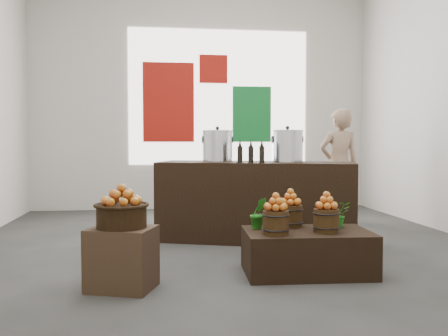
{
  "coord_description": "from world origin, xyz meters",
  "views": [
    {
      "loc": [
        -0.78,
        -5.45,
        1.2
      ],
      "look_at": [
        -0.12,
        -0.4,
        0.93
      ],
      "focal_mm": 40.0,
      "sensor_mm": 36.0,
      "label": 1
    }
  ],
  "objects": [
    {
      "name": "ground",
      "position": [
        0.0,
        0.0,
        0.0
      ],
      "size": [
        7.0,
        7.0,
        0.0
      ],
      "primitive_type": "plane",
      "color": "#3D3C3A",
      "rests_on": "ground"
    },
    {
      "name": "back_wall",
      "position": [
        0.0,
        3.5,
        2.0
      ],
      "size": [
        6.0,
        0.04,
        4.0
      ],
      "primitive_type": "cube",
      "color": "beige",
      "rests_on": "ground"
    },
    {
      "name": "back_opening",
      "position": [
        0.3,
        3.48,
        2.0
      ],
      "size": [
        3.2,
        0.02,
        2.4
      ],
      "primitive_type": "cube",
      "color": "white",
      "rests_on": "back_wall"
    },
    {
      "name": "deco_red_left",
      "position": [
        -0.6,
        3.47,
        1.9
      ],
      "size": [
        0.9,
        0.04,
        1.4
      ],
      "primitive_type": "cube",
      "color": "maroon",
      "rests_on": "back_wall"
    },
    {
      "name": "deco_green_right",
      "position": [
        0.9,
        3.47,
        1.7
      ],
      "size": [
        0.7,
        0.04,
        1.0
      ],
      "primitive_type": "cube",
      "color": "#106726",
      "rests_on": "back_wall"
    },
    {
      "name": "deco_red_upper",
      "position": [
        0.2,
        3.47,
        2.5
      ],
      "size": [
        0.5,
        0.04,
        0.5
      ],
      "primitive_type": "cube",
      "color": "maroon",
      "rests_on": "back_wall"
    },
    {
      "name": "crate",
      "position": [
        -1.08,
        -1.37,
        0.25
      ],
      "size": [
        0.61,
        0.56,
        0.5
      ],
      "primitive_type": "cube",
      "rotation": [
        0.0,
        0.0,
        -0.33
      ],
      "color": "#4E3A24",
      "rests_on": "ground"
    },
    {
      "name": "wicker_basket",
      "position": [
        -1.08,
        -1.37,
        0.6
      ],
      "size": [
        0.4,
        0.4,
        0.18
      ],
      "primitive_type": "cylinder",
      "color": "black",
      "rests_on": "crate"
    },
    {
      "name": "apples_in_basket",
      "position": [
        -1.08,
        -1.37,
        0.77
      ],
      "size": [
        0.32,
        0.32,
        0.17
      ],
      "primitive_type": null,
      "color": "#A10513",
      "rests_on": "wicker_basket"
    },
    {
      "name": "display_table",
      "position": [
        0.56,
        -1.1,
        0.2
      ],
      "size": [
        1.17,
        0.75,
        0.39
      ],
      "primitive_type": "cube",
      "rotation": [
        0.0,
        0.0,
        -0.05
      ],
      "color": "black",
      "rests_on": "ground"
    },
    {
      "name": "apple_bucket_front_left",
      "position": [
        0.23,
        -1.24,
        0.5
      ],
      "size": [
        0.23,
        0.23,
        0.21
      ],
      "primitive_type": "cylinder",
      "color": "#3D2810",
      "rests_on": "display_table"
    },
    {
      "name": "apples_in_bucket_front_left",
      "position": [
        0.23,
        -1.24,
        0.68
      ],
      "size": [
        0.17,
        0.17,
        0.15
      ],
      "primitive_type": null,
      "color": "#A10513",
      "rests_on": "apple_bucket_front_left"
    },
    {
      "name": "apple_bucket_front_right",
      "position": [
        0.7,
        -1.19,
        0.5
      ],
      "size": [
        0.23,
        0.23,
        0.21
      ],
      "primitive_type": "cylinder",
      "color": "#3D2810",
      "rests_on": "display_table"
    },
    {
      "name": "apples_in_bucket_front_right",
      "position": [
        0.7,
        -1.19,
        0.68
      ],
      "size": [
        0.17,
        0.17,
        0.15
      ],
      "primitive_type": null,
      "color": "#A10513",
      "rests_on": "apple_bucket_front_right"
    },
    {
      "name": "apple_bucket_rear",
      "position": [
        0.45,
        -0.88,
        0.5
      ],
      "size": [
        0.23,
        0.23,
        0.21
      ],
      "primitive_type": "cylinder",
      "color": "#3D2810",
      "rests_on": "display_table"
    },
    {
      "name": "apples_in_bucket_rear",
      "position": [
        0.45,
        -0.88,
        0.68
      ],
      "size": [
        0.17,
        0.17,
        0.15
      ],
      "primitive_type": null,
      "color": "#A10513",
      "rests_on": "apple_bucket_rear"
    },
    {
      "name": "herb_garnish_right",
      "position": [
        0.9,
        -0.95,
        0.51
      ],
      "size": [
        0.24,
        0.22,
        0.25
      ],
      "primitive_type": "imported",
      "rotation": [
        0.0,
        0.0,
        0.13
      ],
      "color": "#1B6C16",
      "rests_on": "display_table"
    },
    {
      "name": "herb_garnish_left",
      "position": [
        0.13,
        -0.94,
        0.54
      ],
      "size": [
        0.18,
        0.15,
        0.29
      ],
      "primitive_type": "imported",
      "rotation": [
        0.0,
        0.0,
        0.13
      ],
      "color": "#1B6C16",
      "rests_on": "display_table"
    },
    {
      "name": "counter",
      "position": [
        0.39,
        0.44,
        0.48
      ],
      "size": [
        2.46,
        1.46,
        0.96
      ],
      "primitive_type": "cube",
      "rotation": [
        0.0,
        0.0,
        -0.33
      ],
      "color": "black",
      "rests_on": "ground"
    },
    {
      "name": "stock_pot_left",
      "position": [
        -0.07,
        0.6,
        1.14
      ],
      "size": [
        0.36,
        0.36,
        0.36
      ],
      "primitive_type": "cylinder",
      "color": "silver",
      "rests_on": "counter"
    },
    {
      "name": "stock_pot_center",
      "position": [
        0.74,
        0.32,
        1.14
      ],
      "size": [
        0.36,
        0.36,
        0.36
      ],
      "primitive_type": "cylinder",
      "color": "silver",
      "rests_on": "counter"
    },
    {
      "name": "oil_cruets",
      "position": [
        0.31,
        0.22,
        1.09
      ],
      "size": [
        0.26,
        0.14,
        0.27
      ],
      "primitive_type": null,
      "rotation": [
        0.0,
        0.0,
        -0.33
      ],
      "color": "black",
      "rests_on": "counter"
    },
    {
      "name": "shopper",
      "position": [
        1.91,
        1.73,
        0.85
      ],
      "size": [
        0.64,
        0.44,
        1.7
      ],
      "primitive_type": "imported",
      "rotation": [
        0.0,
        0.0,
        3.2
      ],
      "color": "#8F7158",
      "rests_on": "ground"
    }
  ]
}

